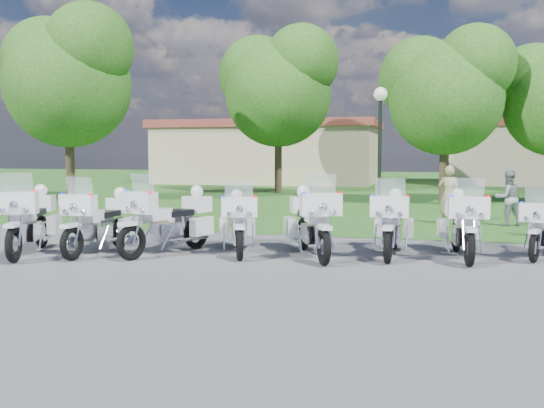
% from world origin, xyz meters
% --- Properties ---
extents(ground, '(100.00, 100.00, 0.00)m').
position_xyz_m(ground, '(0.00, 0.00, 0.00)').
color(ground, '#525256').
rests_on(ground, ground).
extents(grass_lawn, '(100.00, 48.00, 0.01)m').
position_xyz_m(grass_lawn, '(0.00, 27.00, 0.00)').
color(grass_lawn, '#25561B').
rests_on(grass_lawn, ground).
extents(motorcycle_0, '(1.35, 2.44, 1.70)m').
position_xyz_m(motorcycle_0, '(-3.69, -0.89, 0.71)').
color(motorcycle_0, black).
rests_on(motorcycle_0, ground).
extents(motorcycle_1, '(0.86, 2.40, 1.61)m').
position_xyz_m(motorcycle_1, '(-2.34, -0.41, 0.67)').
color(motorcycle_1, black).
rests_on(motorcycle_1, ground).
extents(motorcycle_2, '(1.42, 2.36, 1.68)m').
position_xyz_m(motorcycle_2, '(-0.90, -0.13, 0.70)').
color(motorcycle_2, black).
rests_on(motorcycle_2, ground).
extents(motorcycle_3, '(1.24, 2.22, 1.55)m').
position_xyz_m(motorcycle_3, '(0.42, 0.29, 0.65)').
color(motorcycle_3, black).
rests_on(motorcycle_3, ground).
extents(motorcycle_4, '(1.44, 2.36, 1.69)m').
position_xyz_m(motorcycle_4, '(1.99, 0.24, 0.71)').
color(motorcycle_4, black).
rests_on(motorcycle_4, ground).
extents(motorcycle_5, '(0.80, 2.39, 1.61)m').
position_xyz_m(motorcycle_5, '(3.56, 0.76, 0.67)').
color(motorcycle_5, black).
rests_on(motorcycle_5, ground).
extents(motorcycle_6, '(0.91, 2.42, 1.62)m').
position_xyz_m(motorcycle_6, '(4.92, 0.82, 0.68)').
color(motorcycle_6, black).
rests_on(motorcycle_6, ground).
extents(motorcycle_7, '(1.16, 2.02, 1.42)m').
position_xyz_m(motorcycle_7, '(6.53, 1.35, 0.59)').
color(motorcycle_7, black).
rests_on(motorcycle_7, ground).
extents(lamp_post, '(0.44, 0.44, 4.16)m').
position_xyz_m(lamp_post, '(2.74, 8.24, 3.14)').
color(lamp_post, black).
rests_on(lamp_post, ground).
extents(tree_0, '(6.04, 5.15, 8.05)m').
position_xyz_m(tree_0, '(-10.22, 10.80, 5.33)').
color(tree_0, '#38281C').
rests_on(tree_0, ground).
extents(tree_1, '(6.19, 5.28, 8.25)m').
position_xyz_m(tree_1, '(-3.01, 17.88, 5.46)').
color(tree_1, '#38281C').
rests_on(tree_1, ground).
extents(tree_2, '(5.22, 4.45, 6.96)m').
position_xyz_m(tree_2, '(4.87, 13.32, 4.60)').
color(tree_2, '#38281C').
rests_on(tree_2, ground).
extents(building_west, '(14.56, 8.32, 4.10)m').
position_xyz_m(building_west, '(-6.00, 28.00, 2.07)').
color(building_west, tan).
rests_on(building_west, ground).
extents(building_east, '(11.44, 7.28, 4.10)m').
position_xyz_m(building_east, '(11.00, 30.00, 2.07)').
color(building_east, tan).
rests_on(building_east, ground).
extents(bystander_a, '(0.68, 0.50, 1.69)m').
position_xyz_m(bystander_a, '(4.87, 6.47, 0.85)').
color(bystander_a, '#989167').
rests_on(bystander_a, ground).
extents(bystander_b, '(0.93, 0.83, 1.57)m').
position_xyz_m(bystander_b, '(6.46, 6.45, 0.79)').
color(bystander_b, gray).
rests_on(bystander_b, ground).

